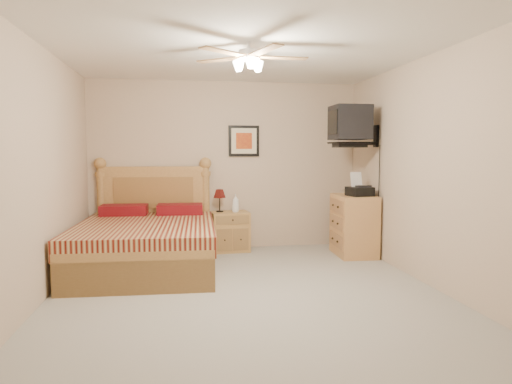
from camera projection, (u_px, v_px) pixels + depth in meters
floor at (247, 292)px, 4.75m from camera, size 4.50×4.50×0.00m
ceiling at (246, 47)px, 4.53m from camera, size 4.00×4.50×0.04m
wall_back at (226, 166)px, 6.86m from camera, size 4.00×0.04×2.50m
wall_front at (304, 190)px, 2.43m from camera, size 4.00×0.04×2.50m
wall_left at (38, 173)px, 4.33m from camera, size 0.04×4.50×2.50m
wall_right at (428, 171)px, 4.96m from camera, size 0.04×4.50×2.50m
bed at (146, 214)px, 5.62m from camera, size 1.70×2.19×1.38m
nightstand at (230, 231)px, 6.70m from camera, size 0.56×0.44×0.58m
table_lamp at (220, 201)px, 6.68m from camera, size 0.19×0.19×0.33m
lotion_bottle at (235, 203)px, 6.64m from camera, size 0.11×0.11×0.27m
framed_picture at (244, 141)px, 6.85m from camera, size 0.46×0.04×0.46m
dresser at (354, 225)px, 6.42m from camera, size 0.53×0.74×0.85m
fax_machine at (360, 184)px, 6.24m from camera, size 0.35×0.37×0.32m
magazine_lower at (346, 192)px, 6.64m from camera, size 0.28×0.33×0.03m
magazine_upper at (346, 191)px, 6.66m from camera, size 0.21×0.27×0.02m
wall_tv at (360, 126)px, 6.19m from camera, size 0.56×0.46×0.58m
ceiling_fan at (249, 57)px, 4.35m from camera, size 1.14×1.14×0.28m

